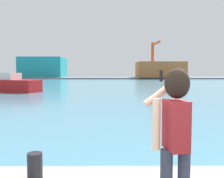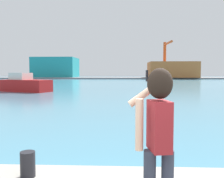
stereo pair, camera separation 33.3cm
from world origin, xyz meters
name	(u,v)px [view 1 (the left image)]	position (x,y,z in m)	size (l,w,h in m)	color
ground_plane	(113,83)	(0.00, 50.00, 0.00)	(220.00, 220.00, 0.00)	#334751
harbor_water	(113,83)	(0.00, 52.00, 0.01)	(140.00, 100.00, 0.02)	teal
far_shore_dock	(112,78)	(0.00, 92.00, 0.27)	(140.00, 20.00, 0.54)	gray
person_photographer	(175,128)	(0.23, 0.35, 1.61)	(0.53, 0.55, 1.74)	#2D3342
harbor_bollard	(35,166)	(-1.70, 1.47, 0.75)	(0.24, 0.24, 0.41)	black
boat_moored	(14,85)	(-11.63, 26.32, 0.86)	(6.44, 4.43, 2.19)	#B21919
warehouse_left	(43,67)	(-25.82, 92.26, 4.19)	(15.51, 13.70, 7.31)	teal
warehouse_right	(160,70)	(17.05, 87.10, 3.25)	(16.35, 12.42, 5.42)	#B26633
port_crane	(153,56)	(14.26, 84.41, 8.06)	(1.48, 9.71, 12.19)	#D84C19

